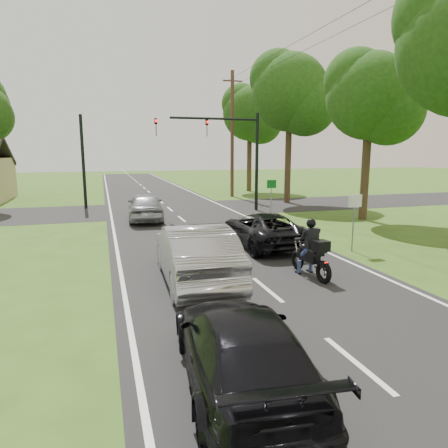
% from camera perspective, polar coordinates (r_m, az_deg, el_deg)
% --- Properties ---
extents(ground, '(140.00, 140.00, 0.00)m').
position_cam_1_polar(ground, '(10.95, 6.17, -9.33)').
color(ground, '#345417').
rests_on(ground, ground).
extents(road, '(8.00, 100.00, 0.01)m').
position_cam_1_polar(road, '(20.23, -4.99, -0.18)').
color(road, black).
rests_on(road, ground).
extents(cross_road, '(60.00, 7.00, 0.01)m').
position_cam_1_polar(cross_road, '(26.05, -7.75, 2.11)').
color(cross_road, black).
rests_on(cross_road, ground).
extents(motorcycle_rider, '(0.58, 2.05, 1.76)m').
position_cam_1_polar(motorcycle_rider, '(12.09, 12.42, -4.19)').
color(motorcycle_rider, black).
rests_on(motorcycle_rider, ground).
extents(dark_suv, '(2.24, 4.76, 1.32)m').
position_cam_1_polar(dark_suv, '(15.73, 5.65, -0.74)').
color(dark_suv, black).
rests_on(dark_suv, road).
extents(silver_sedan, '(1.94, 5.11, 1.66)m').
position_cam_1_polar(silver_sedan, '(11.30, -4.19, -4.20)').
color(silver_sedan, '#A4A4A9').
rests_on(silver_sedan, road).
extents(silver_suv, '(2.11, 4.59, 1.52)m').
position_cam_1_polar(silver_suv, '(21.88, -11.15, 2.50)').
color(silver_suv, '#93949A').
rests_on(silver_suv, road).
extents(dark_car_behind, '(2.24, 4.58, 1.28)m').
position_cam_1_polar(dark_car_behind, '(6.52, 2.42, -17.25)').
color(dark_car_behind, black).
rests_on(dark_car_behind, road).
extents(traffic_signal, '(6.38, 0.44, 6.00)m').
position_cam_1_polar(traffic_signal, '(24.62, 0.63, 11.38)').
color(traffic_signal, black).
rests_on(traffic_signal, ground).
extents(signal_pole_far, '(0.20, 0.20, 6.00)m').
position_cam_1_polar(signal_pole_far, '(27.50, -19.47, 8.32)').
color(signal_pole_far, black).
rests_on(signal_pole_far, ground).
extents(utility_pole_far, '(1.60, 0.28, 10.00)m').
position_cam_1_polar(utility_pole_far, '(33.14, 1.18, 12.73)').
color(utility_pole_far, brown).
rests_on(utility_pole_far, ground).
extents(sign_white, '(0.55, 0.07, 2.12)m').
position_cam_1_polar(sign_white, '(15.39, 18.14, 2.05)').
color(sign_white, slate).
rests_on(sign_white, ground).
extents(sign_green, '(0.55, 0.07, 2.12)m').
position_cam_1_polar(sign_green, '(22.44, 6.79, 4.93)').
color(sign_green, slate).
rests_on(sign_green, ground).
extents(tree_row_c, '(4.80, 4.65, 8.76)m').
position_cam_1_polar(tree_row_c, '(23.07, 20.92, 16.02)').
color(tree_row_c, '#332316').
rests_on(tree_row_c, ground).
extents(tree_row_d, '(5.76, 5.58, 10.45)m').
position_cam_1_polar(tree_row_d, '(29.60, 10.14, 17.44)').
color(tree_row_d, '#332316').
rests_on(tree_row_d, ground).
extents(tree_row_e, '(5.28, 5.12, 9.61)m').
position_cam_1_polar(tree_row_e, '(37.90, 4.23, 15.05)').
color(tree_row_e, '#332316').
rests_on(tree_row_e, ground).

